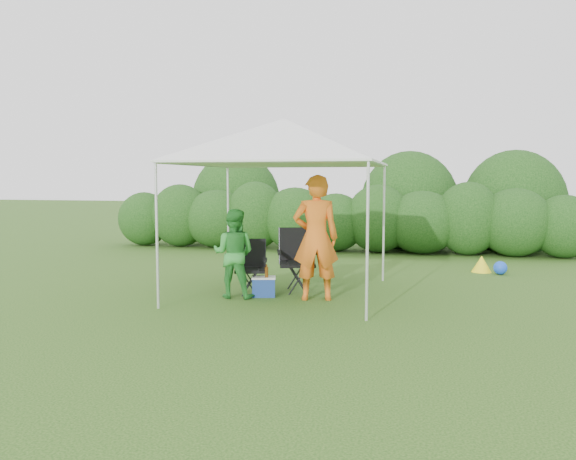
% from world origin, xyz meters
% --- Properties ---
extents(ground, '(70.00, 70.00, 0.00)m').
position_xyz_m(ground, '(0.00, 0.00, 0.00)').
color(ground, '#3A621F').
extents(hedge, '(12.35, 1.53, 1.80)m').
position_xyz_m(hedge, '(0.00, 6.00, 0.82)').
color(hedge, '#234E18').
rests_on(hedge, ground).
extents(canopy, '(3.10, 3.10, 2.83)m').
position_xyz_m(canopy, '(0.00, 0.50, 2.46)').
color(canopy, silver).
rests_on(canopy, ground).
extents(chair_right, '(0.76, 0.72, 1.05)m').
position_xyz_m(chair_right, '(0.16, 0.74, 0.59)').
color(chair_right, black).
rests_on(chair_right, ground).
extents(chair_left, '(0.63, 0.60, 0.88)m').
position_xyz_m(chair_left, '(-0.54, 0.39, 0.50)').
color(chair_left, black).
rests_on(chair_left, ground).
extents(man, '(0.80, 0.63, 1.93)m').
position_xyz_m(man, '(0.60, 0.12, 0.97)').
color(man, orange).
rests_on(man, ground).
extents(woman, '(0.70, 0.55, 1.40)m').
position_xyz_m(woman, '(-0.69, -0.02, 0.70)').
color(woman, green).
rests_on(woman, ground).
extents(cooler, '(0.43, 0.36, 0.32)m').
position_xyz_m(cooler, '(-0.25, 0.16, 0.16)').
color(cooler, navy).
rests_on(cooler, ground).
extents(bottle, '(0.05, 0.05, 0.21)m').
position_xyz_m(bottle, '(-0.19, 0.12, 0.42)').
color(bottle, '#592D0C').
rests_on(bottle, cooler).
extents(lawn_toy, '(0.66, 0.55, 0.33)m').
position_xyz_m(lawn_toy, '(3.44, 3.39, 0.16)').
color(lawn_toy, yellow).
rests_on(lawn_toy, ground).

